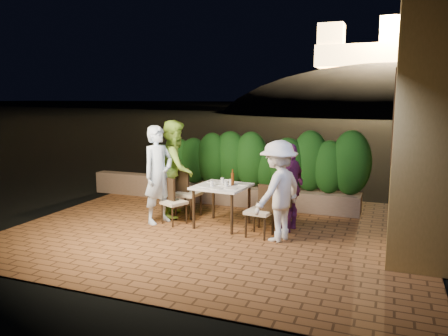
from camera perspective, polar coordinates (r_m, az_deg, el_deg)
The scene contains 32 objects.
ground at distance 7.44m, azimuth -2.01°, elevation -9.03°, with size 400.00×400.00×0.00m, color black.
terrace_floor at distance 7.90m, azimuth -0.57°, elevation -8.34°, with size 7.00×6.00×0.15m, color brown.
building_wall at distance 8.54m, azimuth 26.96°, elevation 9.51°, with size 1.60×5.00×5.00m, color olive.
window_pane at distance 8.01m, azimuth 21.47°, elevation 6.37°, with size 0.08×1.00×1.40m, color black.
window_frame at distance 8.01m, azimuth 21.40°, elevation 6.37°, with size 0.06×1.15×1.55m, color black.
planter at distance 9.41m, azimuth 4.61°, elevation -3.75°, with size 4.20×0.55×0.40m, color #755F4A.
hedge at distance 9.27m, azimuth 4.67°, elevation 0.77°, with size 4.00×0.70×1.10m, color #123B10, non-canonical shape.
parapet at distance 10.62m, azimuth -11.12°, elevation -2.12°, with size 2.20×0.30×0.50m, color #755F4A.
hill at distance 66.80m, azimuth 20.29°, elevation 3.29°, with size 52.00×40.00×22.00m, color black.
fortress at distance 67.01m, azimuth 21.01°, elevation 15.71°, with size 26.00×8.00×8.00m, color #FFCC7A, non-canonical shape.
dining_table at distance 7.91m, azimuth -0.26°, elevation -4.94°, with size 0.90×0.90×0.75m, color white, non-canonical shape.
plate_nw at distance 7.74m, azimuth -2.59°, elevation -2.36°, with size 0.22×0.22×0.01m, color white.
plate_sw at distance 8.13m, azimuth -1.52°, elevation -1.80°, with size 0.21×0.21×0.01m, color white.
plate_ne at distance 7.55m, azimuth 0.85°, elevation -2.66°, with size 0.23×0.23×0.01m, color white.
plate_se at distance 7.90m, azimuth 2.57°, elevation -2.13°, with size 0.24×0.24×0.01m, color white.
plate_centre at distance 7.86m, azimuth -0.34°, elevation -2.17°, with size 0.24×0.24×0.01m, color white.
plate_front at distance 7.55m, azimuth -0.99°, elevation -2.65°, with size 0.23×0.23×0.01m, color white.
glass_nw at distance 7.72m, azimuth -1.61°, elevation -2.04°, with size 0.06×0.06×0.10m, color silver.
glass_sw at distance 7.96m, azimuth -0.20°, elevation -1.67°, with size 0.06×0.06×0.11m, color silver.
glass_ne at distance 7.69m, azimuth 0.27°, elevation -2.06°, with size 0.06×0.06×0.11m, color silver.
glass_se at distance 7.87m, azimuth 0.90°, elevation -1.83°, with size 0.06×0.06×0.10m, color silver.
beer_bottle at distance 7.79m, azimuth 1.13°, elevation -1.22°, with size 0.06×0.06×0.30m, color #52280D, non-canonical shape.
bowl at distance 8.08m, azimuth 0.19°, elevation -1.74°, with size 0.18×0.18×0.04m, color white.
chair_left_front at distance 8.08m, azimuth -6.54°, elevation -4.37°, with size 0.39×0.39×0.84m, color black, non-canonical shape.
chair_left_back at distance 8.54m, azimuth -4.74°, elevation -3.20°, with size 0.44×0.44×0.96m, color black, non-canonical shape.
chair_right_front at distance 7.33m, azimuth 4.65°, elevation -5.54°, with size 0.41×0.41×0.89m, color black, non-canonical shape.
chair_right_back at distance 7.79m, azimuth 6.45°, elevation -4.49°, with size 0.44×0.44×0.94m, color black, non-canonical shape.
diner_blue at distance 8.11m, azimuth -8.56°, elevation -0.87°, with size 0.66×0.43×1.81m, color #C6E3FF.
diner_green at distance 8.55m, azimuth -6.38°, elevation -0.05°, with size 0.91×0.71×1.88m, color #96D041.
diner_white at distance 7.08m, azimuth 7.12°, elevation -3.00°, with size 1.06×0.61×1.64m, color white.
diner_purple at distance 7.67m, azimuth 8.62°, elevation -2.47°, with size 0.90×0.37×1.54m, color #67225F.
parapet_lamp at distance 10.25m, azimuth -8.19°, elevation -0.63°, with size 0.10×0.10×0.14m, color orange.
Camera 1 is at (2.77, -6.50, 2.32)m, focal length 35.00 mm.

